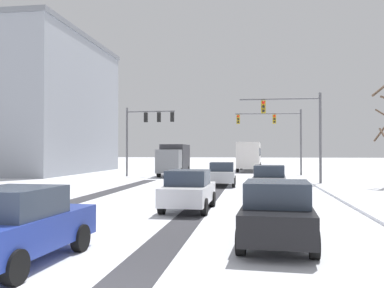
{
  "coord_description": "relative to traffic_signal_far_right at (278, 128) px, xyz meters",
  "views": [
    {
      "loc": [
        3.58,
        -6.22,
        2.38
      ],
      "look_at": [
        0.0,
        18.29,
        2.8
      ],
      "focal_mm": 39.14,
      "sensor_mm": 36.0,
      "label": 1
    }
  ],
  "objects": [
    {
      "name": "car_grey_second",
      "position": [
        -1.55,
        -19.42,
        -3.85
      ],
      "size": [
        2.01,
        4.19,
        1.62
      ],
      "color": "slate",
      "rests_on": "ground"
    },
    {
      "name": "car_blue_fifth",
      "position": [
        -7.34,
        -33.98,
        -3.85
      ],
      "size": [
        2.0,
        4.18,
        1.62
      ],
      "color": "#233899",
      "rests_on": "ground"
    },
    {
      "name": "wheel_track_left_lane",
      "position": [
        -10.77,
        -22.88,
        -4.66
      ],
      "size": [
        1.08,
        28.74,
        0.01
      ],
      "primitive_type": "cube",
      "color": "#38383D",
      "rests_on": "ground"
    },
    {
      "name": "wheel_track_right_lane",
      "position": [
        -4.68,
        -22.88,
        -4.66
      ],
      "size": [
        1.04,
        28.74,
        0.01
      ],
      "primitive_type": "cube",
      "color": "#38383D",
      "rests_on": "ground"
    },
    {
      "name": "traffic_signal_near_right",
      "position": [
        0.73,
        -11.83,
        -0.26
      ],
      "size": [
        5.73,
        0.38,
        6.5
      ],
      "color": "#56565B",
      "rests_on": "ground"
    },
    {
      "name": "car_white_third",
      "position": [
        -4.98,
        -25.54,
        -3.85
      ],
      "size": [
        1.9,
        4.14,
        1.62
      ],
      "color": "silver",
      "rests_on": "ground"
    },
    {
      "name": "bus_oncoming",
      "position": [
        -2.83,
        8.71,
        -2.67
      ],
      "size": [
        2.93,
        11.07,
        3.38
      ],
      "color": "silver",
      "rests_on": "ground"
    },
    {
      "name": "car_black_fourth",
      "position": [
        -1.82,
        -31.36,
        -3.85
      ],
      "size": [
        2.01,
        4.19,
        1.62
      ],
      "color": "black",
      "rests_on": "ground"
    },
    {
      "name": "car_silver_lead",
      "position": [
        -4.51,
        -13.61,
        -3.85
      ],
      "size": [
        1.93,
        4.15,
        1.62
      ],
      "color": "#B7BABF",
      "rests_on": "ground"
    },
    {
      "name": "traffic_signal_far_left",
      "position": [
        -12.41,
        -3.89,
        0.08
      ],
      "size": [
        4.75,
        0.51,
        6.5
      ],
      "color": "#56565B",
      "rests_on": "ground"
    },
    {
      "name": "box_truck_delivery",
      "position": [
        -9.96,
        -2.54,
        -3.03
      ],
      "size": [
        2.43,
        7.45,
        3.02
      ],
      "color": "slate",
      "rests_on": "ground"
    },
    {
      "name": "traffic_signal_far_right",
      "position": [
        0.0,
        0.0,
        0.0
      ],
      "size": [
        6.57,
        0.79,
        6.5
      ],
      "color": "#56565B",
      "rests_on": "ground"
    }
  ]
}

